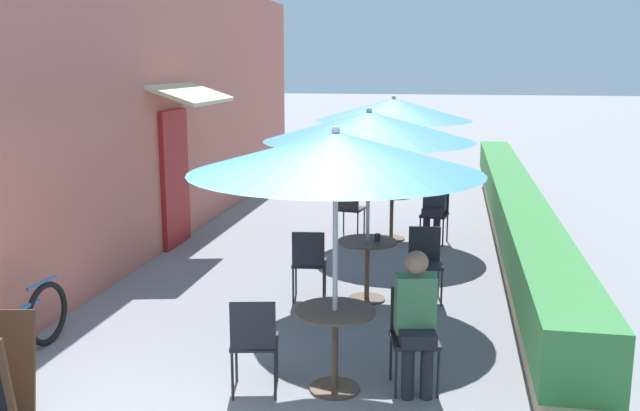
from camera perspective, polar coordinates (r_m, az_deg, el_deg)
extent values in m
cube|color=#C66B5B|center=(11.78, -11.21, 7.74)|extent=(0.24, 13.67, 4.20)
cube|color=maroon|center=(11.21, -11.52, 2.14)|extent=(0.08, 0.96, 2.10)
cube|color=beige|center=(10.96, -10.27, 8.82)|extent=(0.78, 1.80, 0.30)
cube|color=tan|center=(11.18, 15.17, -2.37)|extent=(0.44, 12.67, 0.45)
cube|color=#387A3D|center=(11.07, 15.31, 0.17)|extent=(0.60, 12.04, 0.56)
cylinder|color=brown|center=(6.43, 1.18, -14.41)|extent=(0.44, 0.44, 0.02)
cylinder|color=brown|center=(6.28, 1.19, -11.49)|extent=(0.06, 0.06, 0.71)
cylinder|color=brown|center=(6.15, 1.21, -8.45)|extent=(0.70, 0.70, 0.02)
cylinder|color=#B7B7BC|center=(6.03, 1.22, -5.03)|extent=(0.04, 0.04, 2.21)
cone|color=#387ABC|center=(5.83, 1.26, 4.28)|extent=(2.44, 2.44, 0.34)
sphere|color=#B7B7BC|center=(5.81, 1.27, 6.04)|extent=(0.07, 0.07, 0.07)
cube|color=#232328|center=(6.32, 7.58, -10.65)|extent=(0.47, 0.47, 0.04)
cube|color=#232328|center=(6.41, 7.37, -8.29)|extent=(0.38, 0.11, 0.42)
cylinder|color=#232328|center=(6.22, 6.10, -13.24)|extent=(0.02, 0.02, 0.45)
cylinder|color=#232328|center=(6.27, 9.45, -13.11)|extent=(0.02, 0.02, 0.45)
cylinder|color=#232328|center=(6.54, 5.69, -11.93)|extent=(0.02, 0.02, 0.45)
cylinder|color=#232328|center=(6.60, 8.86, -11.82)|extent=(0.02, 0.02, 0.45)
cylinder|color=#23232D|center=(6.23, 7.04, -13.12)|extent=(0.11, 0.11, 0.47)
cylinder|color=#23232D|center=(6.25, 8.53, -13.06)|extent=(0.11, 0.11, 0.47)
cube|color=#23232D|center=(6.20, 7.72, -10.27)|extent=(0.37, 0.41, 0.12)
cube|color=#4C8456|center=(6.22, 7.63, -7.76)|extent=(0.38, 0.29, 0.50)
sphere|color=#A87556|center=(6.09, 7.75, -4.53)|extent=(0.20, 0.20, 0.20)
cube|color=#232328|center=(6.26, -5.25, -10.80)|extent=(0.47, 0.47, 0.04)
cube|color=#232328|center=(6.01, -5.40, -9.62)|extent=(0.38, 0.11, 0.42)
cylinder|color=#232328|center=(6.50, -3.48, -12.05)|extent=(0.02, 0.02, 0.45)
cylinder|color=#232328|center=(6.53, -6.71, -12.02)|extent=(0.02, 0.02, 0.45)
cylinder|color=#232328|center=(6.17, -3.61, -13.38)|extent=(0.02, 0.02, 0.45)
cylinder|color=#232328|center=(6.20, -7.03, -13.34)|extent=(0.02, 0.02, 0.45)
cylinder|color=brown|center=(8.67, 3.75, -7.45)|extent=(0.44, 0.44, 0.02)
cylinder|color=brown|center=(8.56, 3.78, -5.20)|extent=(0.06, 0.06, 0.71)
cylinder|color=brown|center=(8.47, 3.81, -2.91)|extent=(0.70, 0.70, 0.02)
cylinder|color=#B7B7BC|center=(8.38, 3.85, -0.37)|extent=(0.04, 0.04, 2.21)
cone|color=#387ABC|center=(8.24, 3.94, 6.34)|extent=(2.44, 2.44, 0.34)
sphere|color=#B7B7BC|center=(8.22, 3.96, 7.60)|extent=(0.07, 0.07, 0.07)
cube|color=#232328|center=(8.56, -0.85, -4.61)|extent=(0.45, 0.45, 0.04)
cube|color=#232328|center=(8.32, -0.95, -3.57)|extent=(0.38, 0.08, 0.42)
cylinder|color=#232328|center=(8.78, 0.41, -5.71)|extent=(0.02, 0.02, 0.45)
cylinder|color=#232328|center=(8.81, -1.94, -5.67)|extent=(0.02, 0.02, 0.45)
cylinder|color=#232328|center=(8.44, 0.29, -6.43)|extent=(0.02, 0.02, 0.45)
cylinder|color=#232328|center=(8.47, -2.16, -6.38)|extent=(0.02, 0.02, 0.45)
cube|color=#232328|center=(8.57, 8.42, -4.70)|extent=(0.45, 0.45, 0.04)
cube|color=#232328|center=(8.70, 8.36, -3.04)|extent=(0.38, 0.08, 0.42)
cylinder|color=#232328|center=(8.45, 7.26, -6.50)|extent=(0.02, 0.02, 0.45)
cylinder|color=#232328|center=(8.49, 9.70, -6.50)|extent=(0.02, 0.02, 0.45)
cylinder|color=#232328|center=(8.79, 7.10, -5.78)|extent=(0.02, 0.02, 0.45)
cylinder|color=#232328|center=(8.83, 9.45, -5.79)|extent=(0.02, 0.02, 0.45)
cylinder|color=#232328|center=(8.43, 4.62, -2.57)|extent=(0.07, 0.07, 0.09)
cylinder|color=brown|center=(11.58, 5.70, -2.64)|extent=(0.44, 0.44, 0.02)
cylinder|color=brown|center=(11.50, 5.74, -0.92)|extent=(0.06, 0.06, 0.71)
cylinder|color=brown|center=(11.43, 5.77, 0.82)|extent=(0.70, 0.70, 0.02)
cylinder|color=#B7B7BC|center=(11.36, 5.81, 2.71)|extent=(0.04, 0.04, 2.21)
cone|color=#387ABC|center=(11.26, 5.91, 7.67)|extent=(2.44, 2.44, 0.34)
sphere|color=#B7B7BC|center=(11.25, 5.93, 8.58)|extent=(0.07, 0.07, 0.07)
cube|color=#232328|center=(11.67, 2.47, -0.27)|extent=(0.46, 0.46, 0.04)
cube|color=#232328|center=(11.46, 2.19, 0.58)|extent=(0.38, 0.09, 0.42)
cylinder|color=#232328|center=(11.83, 3.56, -1.24)|extent=(0.02, 0.02, 0.45)
cylinder|color=#232328|center=(11.94, 1.90, -1.11)|extent=(0.02, 0.02, 0.45)
cylinder|color=#232328|center=(11.50, 3.04, -1.61)|extent=(0.02, 0.02, 0.45)
cylinder|color=#232328|center=(11.61, 1.34, -1.47)|extent=(0.02, 0.02, 0.45)
cube|color=#232328|center=(11.33, 9.13, -0.76)|extent=(0.46, 0.46, 0.04)
cube|color=#232328|center=(11.47, 9.34, 0.45)|extent=(0.38, 0.09, 0.42)
cylinder|color=#232328|center=(11.24, 8.01, -2.00)|extent=(0.02, 0.02, 0.45)
cylinder|color=#232328|center=(11.18, 9.81, -2.14)|extent=(0.02, 0.02, 0.45)
cylinder|color=#232328|center=(11.59, 8.39, -1.61)|extent=(0.02, 0.02, 0.45)
cylinder|color=#232328|center=(11.52, 10.15, -1.74)|extent=(0.02, 0.02, 0.45)
cylinder|color=#23232D|center=(11.22, 8.51, -1.99)|extent=(0.11, 0.11, 0.47)
cylinder|color=#23232D|center=(11.19, 9.31, -2.05)|extent=(0.11, 0.11, 0.47)
cube|color=#23232D|center=(11.23, 9.05, -0.45)|extent=(0.36, 0.41, 0.12)
cube|color=#282D38|center=(11.29, 9.20, 0.90)|extent=(0.37, 0.27, 0.50)
sphere|color=beige|center=(11.21, 9.24, 2.74)|extent=(0.20, 0.20, 0.20)
cylinder|color=#232328|center=(11.29, 6.19, 0.98)|extent=(0.07, 0.07, 0.09)
torus|color=black|center=(7.76, -20.99, -8.07)|extent=(0.10, 0.65, 0.65)
cylinder|color=#236BA8|center=(7.29, -23.60, -8.06)|extent=(0.10, 0.87, 0.04)
cylinder|color=#236BA8|center=(7.63, -21.36, -5.76)|extent=(0.06, 0.46, 0.03)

